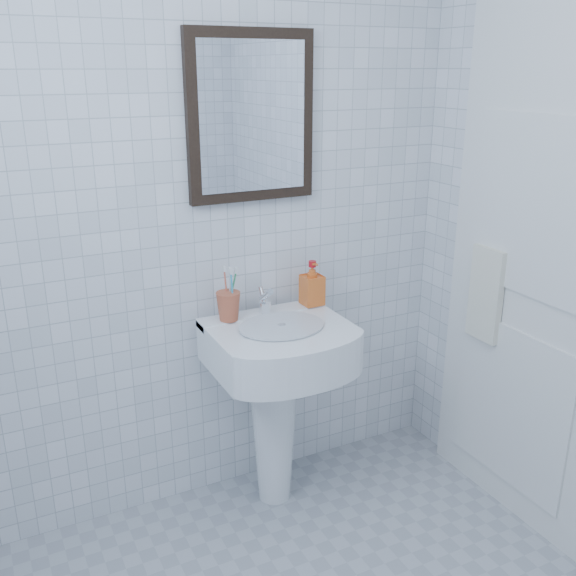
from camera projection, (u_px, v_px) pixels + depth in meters
wall_back at (192, 202)px, 2.38m from camera, size 2.20×0.02×2.50m
washbasin at (276, 383)px, 2.53m from camera, size 0.53×0.39×0.81m
faucet at (265, 303)px, 2.51m from camera, size 0.05×0.10×0.12m
toothbrush_cup at (228, 306)px, 2.45m from camera, size 0.11×0.11×0.11m
soap_dispenser at (312, 283)px, 2.60m from camera, size 0.08×0.08×0.18m
wall_mirror at (251, 117)px, 2.37m from camera, size 0.50×0.04×0.62m
bathroom_door at (531, 274)px, 2.37m from camera, size 0.04×0.80×2.00m
towel_ring at (494, 250)px, 2.50m from camera, size 0.01×0.18×0.18m
hand_towel at (486, 294)px, 2.55m from camera, size 0.03×0.16×0.38m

